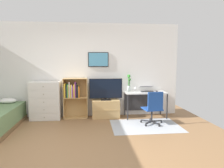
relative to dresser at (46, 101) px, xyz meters
The scene contains 13 objects.
ground_plane 2.35m from the dresser, 69.94° to the right, with size 7.20×7.20×0.00m, color #936B44.
wall_back_with_posters 1.17m from the dresser, 19.15° to the left, with size 6.12×0.09×2.70m.
area_rug 2.79m from the dresser, 18.30° to the right, with size 1.70×1.20×0.01m, color #B2B7BC.
dresser is the anchor object (origin of this frame).
bookshelf 0.78m from the dresser, ahead, with size 0.67×0.30×1.14m.
tv_stand 1.70m from the dresser, ahead, with size 0.78×0.41×0.51m.
television 1.70m from the dresser, ahead, with size 0.93×0.16×0.62m.
desk 2.80m from the dresser, ahead, with size 1.17×0.58×0.74m.
office_chair 2.93m from the dresser, 15.89° to the right, with size 0.57×0.58×0.86m.
laptop 2.87m from the dresser, ahead, with size 0.40×0.43×0.17m.
computer_mouse 3.13m from the dresser, ahead, with size 0.06×0.10×0.03m, color #262628.
bamboo_vase 2.41m from the dresser, ahead, with size 0.10×0.09×0.49m.
wine_glass 2.52m from the dresser, ahead, with size 0.07×0.07×0.18m.
Camera 1 is at (0.48, -3.50, 1.60)m, focal length 32.37 mm.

